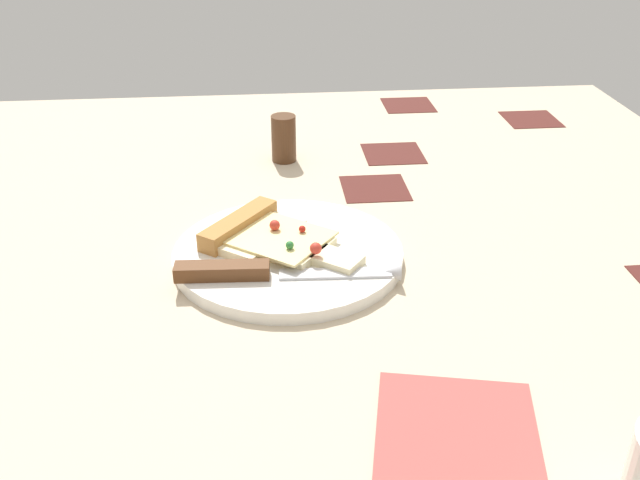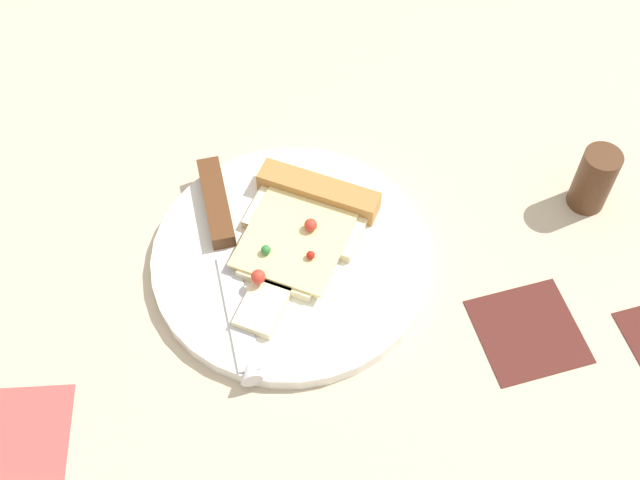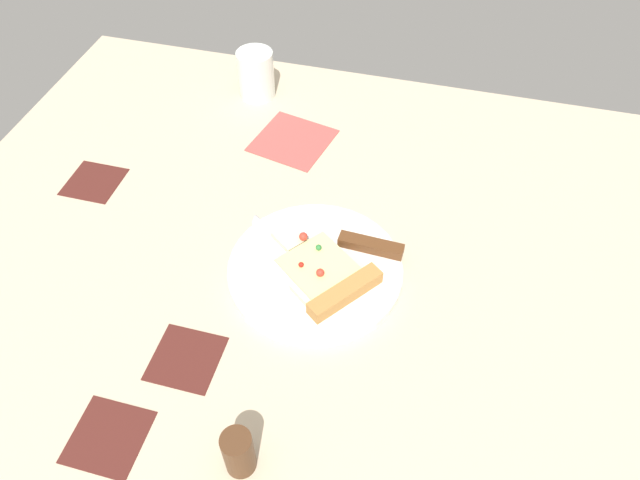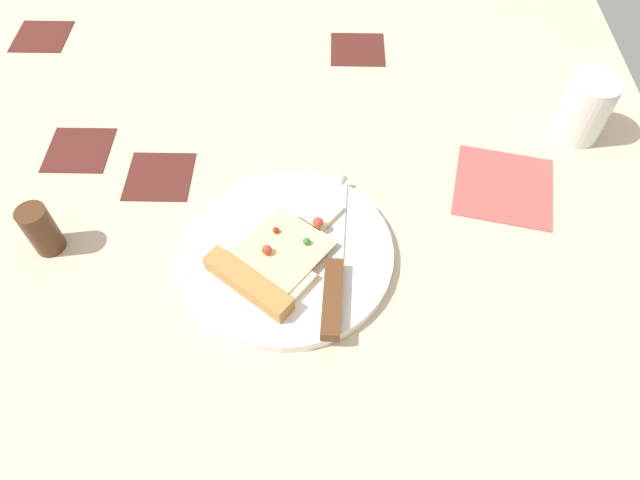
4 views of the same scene
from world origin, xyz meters
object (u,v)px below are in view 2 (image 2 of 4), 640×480
at_px(pizza_slice, 301,228).
at_px(knife, 224,241).
at_px(plate, 291,258).
at_px(pepper_shaker, 594,179).

relative_size(pizza_slice, knife, 0.77).
xyz_separation_m(plate, pizza_slice, (0.02, 0.02, 0.02)).
relative_size(pizza_slice, pepper_shaker, 2.65).
bearing_deg(pepper_shaker, knife, 174.08).
height_order(plate, knife, knife).
xyz_separation_m(plate, knife, (-0.06, 0.03, 0.01)).
height_order(plate, pizza_slice, pizza_slice).
bearing_deg(plate, pepper_shaker, -1.92).
bearing_deg(pepper_shaker, plate, 178.08).
height_order(pizza_slice, pepper_shaker, pepper_shaker).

